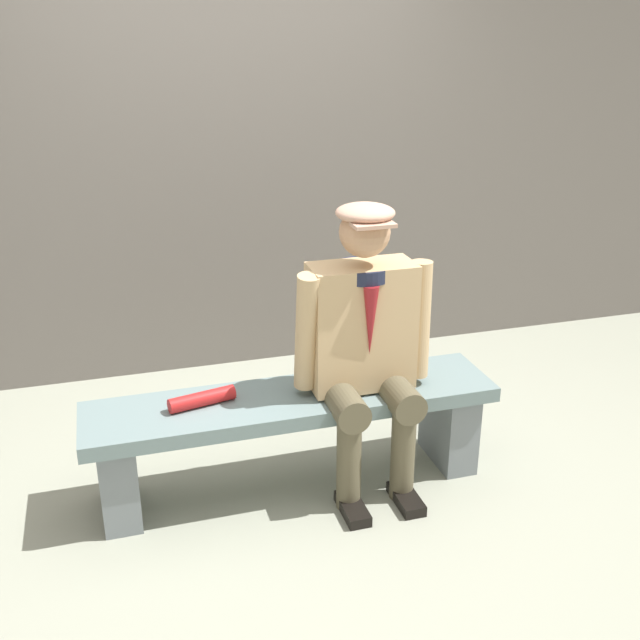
# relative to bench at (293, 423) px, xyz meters

# --- Properties ---
(ground_plane) EXTENTS (30.00, 30.00, 0.00)m
(ground_plane) POSITION_rel_bench_xyz_m (0.00, 0.00, -0.33)
(ground_plane) COLOR gray
(bench) EXTENTS (1.86, 0.42, 0.47)m
(bench) POSITION_rel_bench_xyz_m (0.00, 0.00, 0.00)
(bench) COLOR slate
(bench) RESTS_ON ground
(seated_man) EXTENTS (0.63, 0.54, 1.33)m
(seated_man) POSITION_rel_bench_xyz_m (-0.32, 0.05, 0.41)
(seated_man) COLOR tan
(seated_man) RESTS_ON ground
(rolled_magazine) EXTENTS (0.30, 0.13, 0.07)m
(rolled_magazine) POSITION_rel_bench_xyz_m (0.40, -0.02, 0.17)
(rolled_magazine) COLOR #B21E1E
(rolled_magazine) RESTS_ON bench
(stadium_wall) EXTENTS (12.00, 0.24, 2.20)m
(stadium_wall) POSITION_rel_bench_xyz_m (0.00, -1.55, 0.77)
(stadium_wall) COLOR #68625D
(stadium_wall) RESTS_ON ground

